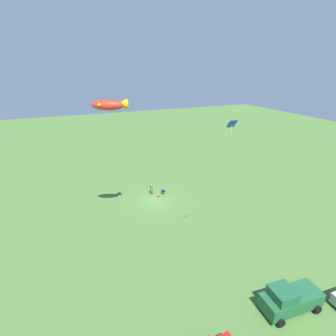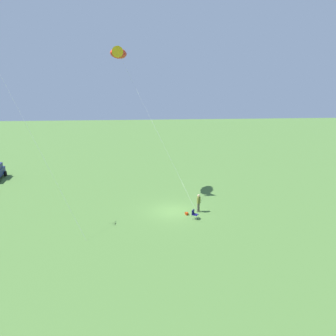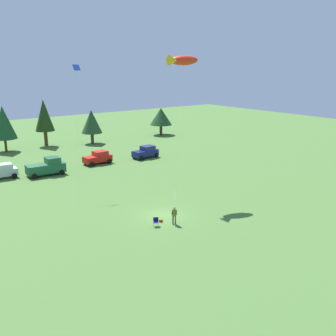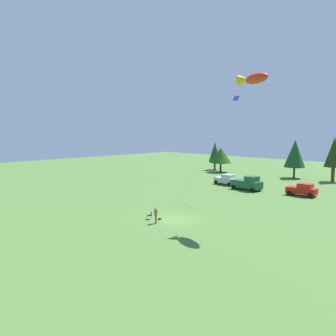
{
  "view_description": "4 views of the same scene",
  "coord_description": "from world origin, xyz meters",
  "px_view_note": "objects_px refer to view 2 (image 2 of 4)",
  "views": [
    {
      "loc": [
        11.51,
        32.0,
        18.55
      ],
      "look_at": [
        -2.04,
        0.12,
        5.01
      ],
      "focal_mm": 28.0,
      "sensor_mm": 36.0,
      "label": 1
    },
    {
      "loc": [
        -29.22,
        3.18,
        11.99
      ],
      "look_at": [
        -2.82,
        0.78,
        5.04
      ],
      "focal_mm": 35.0,
      "sensor_mm": 36.0,
      "label": 2
    },
    {
      "loc": [
        -21.38,
        -29.25,
        14.45
      ],
      "look_at": [
        0.2,
        -0.64,
        4.98
      ],
      "focal_mm": 42.0,
      "sensor_mm": 36.0,
      "label": 3
    },
    {
      "loc": [
        23.82,
        -25.32,
        9.67
      ],
      "look_at": [
        -1.28,
        0.4,
        5.53
      ],
      "focal_mm": 35.0,
      "sensor_mm": 36.0,
      "label": 4
    }
  ],
  "objects_px": {
    "backpack_on_grass": "(187,214)",
    "kite_large_fish": "(118,53)",
    "folding_chair": "(194,214)",
    "person_kite_flyer": "(199,202)"
  },
  "relations": [
    {
      "from": "backpack_on_grass",
      "to": "kite_large_fish",
      "type": "height_order",
      "value": "kite_large_fish"
    },
    {
      "from": "folding_chair",
      "to": "kite_large_fish",
      "type": "height_order",
      "value": "kite_large_fish"
    },
    {
      "from": "person_kite_flyer",
      "to": "kite_large_fish",
      "type": "relative_size",
      "value": 0.11
    },
    {
      "from": "person_kite_flyer",
      "to": "folding_chair",
      "type": "xyz_separation_m",
      "value": [
        -1.61,
        0.68,
        -0.53
      ]
    },
    {
      "from": "folding_chair",
      "to": "kite_large_fish",
      "type": "distance_m",
      "value": 17.89
    },
    {
      "from": "backpack_on_grass",
      "to": "kite_large_fish",
      "type": "distance_m",
      "value": 17.58
    },
    {
      "from": "person_kite_flyer",
      "to": "folding_chair",
      "type": "bearing_deg",
      "value": -77.11
    },
    {
      "from": "person_kite_flyer",
      "to": "backpack_on_grass",
      "type": "bearing_deg",
      "value": -115.93
    },
    {
      "from": "backpack_on_grass",
      "to": "folding_chair",
      "type": "bearing_deg",
      "value": -150.42
    },
    {
      "from": "kite_large_fish",
      "to": "folding_chair",
      "type": "bearing_deg",
      "value": -140.91
    }
  ]
}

